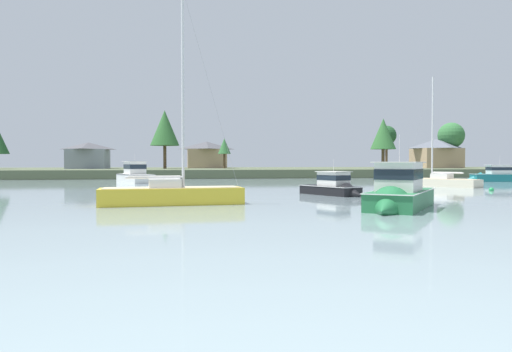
# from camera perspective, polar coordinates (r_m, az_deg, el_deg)

# --- Properties ---
(far_shore_bank) EXTENTS (217.18, 49.84, 1.56)m
(far_shore_bank) POSITION_cam_1_polar(r_m,az_deg,el_deg) (107.17, -3.05, 0.55)
(far_shore_bank) COLOR #4C563D
(far_shore_bank) RESTS_ON ground
(cruiser_teal) EXTENTS (9.34, 4.07, 4.78)m
(cruiser_teal) POSITION_cam_1_polar(r_m,az_deg,el_deg) (78.20, 27.30, -0.17)
(cruiser_teal) COLOR #196B70
(cruiser_teal) RESTS_ON ground
(cruiser_white) EXTENTS (6.46, 9.88, 5.14)m
(cruiser_white) POSITION_cam_1_polar(r_m,az_deg,el_deg) (68.59, -14.86, -0.20)
(cruiser_white) COLOR white
(cruiser_white) RESTS_ON ground
(sailboat_cream) EXTENTS (7.04, 9.55, 13.79)m
(sailboat_cream) POSITION_cam_1_polar(r_m,az_deg,el_deg) (59.51, 21.49, -0.91)
(sailboat_cream) COLOR beige
(sailboat_cream) RESTS_ON ground
(cruiser_green) EXTENTS (7.79, 8.94, 5.55)m
(cruiser_green) POSITION_cam_1_polar(r_m,az_deg,el_deg) (29.30, 17.07, -2.56)
(cruiser_green) COLOR #236B3D
(cruiser_green) RESTS_ON ground
(cruiser_black) EXTENTS (4.61, 6.91, 3.91)m
(cruiser_black) POSITION_cam_1_polar(r_m,az_deg,el_deg) (40.75, 9.73, -1.63)
(cruiser_black) COLOR black
(cruiser_black) RESTS_ON ground
(sailboat_yellow) EXTENTS (9.70, 3.46, 15.37)m
(sailboat_yellow) POSITION_cam_1_polar(r_m,az_deg,el_deg) (31.87, -10.32, -2.90)
(sailboat_yellow) COLOR gold
(sailboat_yellow) RESTS_ON ground
(mooring_buoy_green) EXTENTS (0.49, 0.49, 0.54)m
(mooring_buoy_green) POSITION_cam_1_polar(r_m,az_deg,el_deg) (52.35, 26.98, -1.53)
(mooring_buoy_green) COLOR #1E8C47
(mooring_buoy_green) RESTS_ON ground
(shore_tree_far_left) EXTENTS (2.87, 2.87, 6.78)m
(shore_tree_far_left) POSITION_cam_1_polar(r_m,az_deg,el_deg) (104.05, -3.91, 3.65)
(shore_tree_far_left) COLOR brown
(shore_tree_far_left) RESTS_ON far_shore_bank
(shore_tree_right) EXTENTS (4.72, 4.72, 10.31)m
(shore_tree_right) POSITION_cam_1_polar(r_m,az_deg,el_deg) (117.73, 15.77, 4.79)
(shore_tree_right) COLOR brown
(shore_tree_right) RESTS_ON far_shore_bank
(shore_tree_far_right) EXTENTS (6.37, 6.37, 11.18)m
(shore_tree_far_right) POSITION_cam_1_polar(r_m,az_deg,el_deg) (124.43, 22.88, 4.60)
(shore_tree_far_right) COLOR brown
(shore_tree_far_right) RESTS_ON far_shore_bank
(shore_tree_inland_a) EXTENTS (4.96, 4.96, 10.02)m
(shore_tree_inland_a) POSITION_cam_1_polar(r_m,az_deg,el_deg) (95.15, 15.38, 5.00)
(shore_tree_inland_a) COLOR brown
(shore_tree_inland_a) RESTS_ON far_shore_bank
(shore_tree_center) EXTENTS (6.15, 6.15, 12.45)m
(shore_tree_center) POSITION_cam_1_polar(r_m,az_deg,el_deg) (101.00, -11.17, 5.80)
(shore_tree_center) COLOR brown
(shore_tree_center) RESTS_ON far_shore_bank
(cottage_eastern) EXTENTS (10.52, 9.22, 7.04)m
(cottage_eastern) POSITION_cam_1_polar(r_m,az_deg,el_deg) (121.03, 21.30, 2.66)
(cottage_eastern) COLOR tan
(cottage_eastern) RESTS_ON far_shore_bank
(cottage_near_water) EXTENTS (8.53, 10.08, 5.69)m
(cottage_near_water) POSITION_cam_1_polar(r_m,az_deg,el_deg) (107.21, -19.93, 2.44)
(cottage_near_water) COLOR gray
(cottage_near_water) RESTS_ON far_shore_bank
(cottage_hillside) EXTENTS (9.82, 9.62, 6.39)m
(cottage_hillside) POSITION_cam_1_polar(r_m,az_deg,el_deg) (112.95, -6.10, 2.67)
(cottage_hillside) COLOR tan
(cottage_hillside) RESTS_ON far_shore_bank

